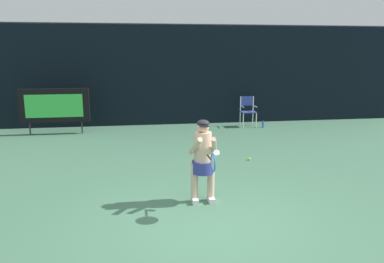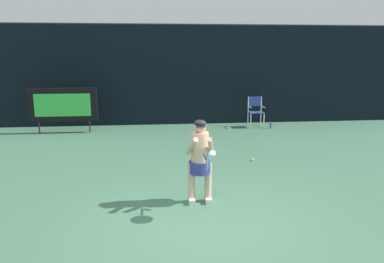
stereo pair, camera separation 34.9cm
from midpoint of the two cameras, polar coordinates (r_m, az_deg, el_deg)
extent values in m
cube|color=#447256|center=(6.21, 1.24, -13.69)|extent=(18.00, 22.00, 0.02)
cube|color=black|center=(14.07, -4.79, 8.33)|extent=(18.00, 0.12, 3.60)
cylinder|color=#38383D|center=(14.08, -4.92, 15.79)|extent=(18.00, 0.05, 0.05)
cube|color=black|center=(13.21, -20.66, 3.67)|extent=(2.20, 0.20, 1.10)
cube|color=green|center=(13.11, -20.75, 3.60)|extent=(1.80, 0.01, 0.75)
cylinder|color=#2D2D33|center=(13.52, -23.84, 0.36)|extent=(0.05, 0.05, 0.40)
cylinder|color=#2D2D33|center=(13.19, -16.91, 0.60)|extent=(0.05, 0.05, 0.40)
cylinder|color=white|center=(13.61, 6.98, 1.63)|extent=(0.04, 0.04, 0.52)
cylinder|color=white|center=(13.75, 8.90, 1.68)|extent=(0.04, 0.04, 0.52)
cylinder|color=white|center=(13.99, 6.54, 1.92)|extent=(0.04, 0.04, 0.52)
cylinder|color=white|center=(14.13, 8.41, 1.97)|extent=(0.04, 0.04, 0.52)
cube|color=#314397|center=(13.82, 7.74, 2.92)|extent=(0.52, 0.44, 0.03)
cylinder|color=white|center=(13.91, 6.59, 4.11)|extent=(0.04, 0.04, 0.56)
cylinder|color=white|center=(14.05, 8.48, 4.14)|extent=(0.04, 0.04, 0.56)
cube|color=#314397|center=(13.96, 7.55, 4.57)|extent=(0.48, 0.02, 0.34)
cylinder|color=white|center=(13.73, 6.80, 3.75)|extent=(0.04, 0.44, 0.04)
cylinder|color=white|center=(13.86, 8.71, 3.78)|extent=(0.04, 0.44, 0.04)
cylinder|color=blue|center=(13.76, 9.90, 1.06)|extent=(0.07, 0.07, 0.24)
cylinder|color=black|center=(13.74, 9.92, 1.60)|extent=(0.03, 0.03, 0.03)
cube|color=white|center=(6.94, -1.03, -10.33)|extent=(0.11, 0.26, 0.09)
cube|color=white|center=(6.98, 1.45, -10.18)|extent=(0.11, 0.26, 0.09)
cylinder|color=#DBB293|center=(6.87, -1.09, -7.70)|extent=(0.13, 0.13, 0.73)
cylinder|color=#DBB293|center=(6.91, 1.39, -7.57)|extent=(0.13, 0.13, 0.73)
cylinder|color=navy|center=(6.80, 0.15, -5.35)|extent=(0.39, 0.39, 0.22)
cylinder|color=#DBB293|center=(6.70, 0.16, -2.44)|extent=(0.31, 0.31, 0.56)
sphere|color=#DBB293|center=(6.62, 0.16, 0.74)|extent=(0.22, 0.22, 0.22)
ellipsoid|color=black|center=(6.61, 0.16, 1.26)|extent=(0.22, 0.22, 0.12)
cube|color=black|center=(6.52, 0.29, 0.81)|extent=(0.17, 0.12, 0.02)
cylinder|color=#DBB293|center=(6.50, -1.05, -2.22)|extent=(0.20, 0.47, 0.39)
cylinder|color=#DBB293|center=(6.55, 1.81, -2.11)|extent=(0.20, 0.47, 0.39)
cylinder|color=white|center=(6.47, 2.17, -3.25)|extent=(0.13, 0.13, 0.12)
cylinder|color=black|center=(6.38, 1.06, -3.92)|extent=(0.03, 0.28, 0.03)
torus|color=#296AB7|center=(6.09, 1.55, -4.69)|extent=(0.02, 0.31, 0.31)
ellipsoid|color=silver|center=(6.09, 1.55, -4.69)|extent=(0.01, 0.26, 0.26)
sphere|color=#CCDB3D|center=(9.62, 7.57, -4.10)|extent=(0.07, 0.07, 0.07)
camera|label=1|loc=(0.17, -91.43, -0.30)|focal=35.50mm
camera|label=2|loc=(0.17, 88.57, 0.30)|focal=35.50mm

